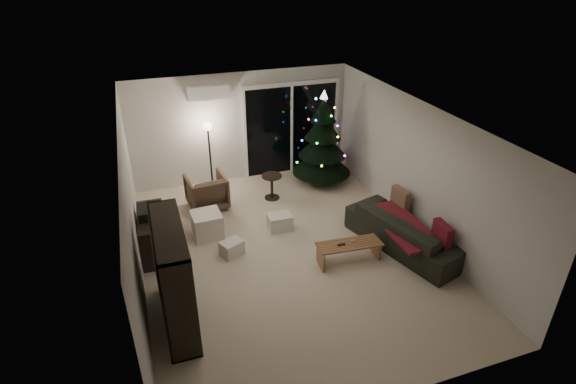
% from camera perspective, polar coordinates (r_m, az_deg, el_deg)
% --- Properties ---
extents(room, '(6.50, 7.51, 2.60)m').
position_cam_1_polar(room, '(8.99, -0.35, 3.55)').
color(room, beige).
rests_on(room, ground).
extents(bookshelf, '(0.75, 1.64, 1.59)m').
position_cam_1_polar(bookshelf, '(6.51, -16.03, -10.67)').
color(bookshelf, black).
rests_on(bookshelf, floor).
extents(media_cabinet, '(0.48, 1.21, 0.75)m').
position_cam_1_polar(media_cabinet, '(8.30, -16.76, -5.11)').
color(media_cabinet, black).
rests_on(media_cabinet, floor).
extents(stereo, '(0.38, 0.45, 0.16)m').
position_cam_1_polar(stereo, '(8.07, -17.19, -2.41)').
color(stereo, black).
rests_on(stereo, media_cabinet).
extents(armchair, '(0.85, 0.87, 0.72)m').
position_cam_1_polar(armchair, '(9.49, -10.29, 0.06)').
color(armchair, brown).
rests_on(armchair, floor).
extents(ottoman, '(0.56, 0.56, 0.48)m').
position_cam_1_polar(ottoman, '(8.59, -10.25, -4.09)').
color(ottoman, beige).
rests_on(ottoman, floor).
extents(cardboard_box_a, '(0.46, 0.41, 0.27)m').
position_cam_1_polar(cardboard_box_a, '(8.07, -7.13, -7.07)').
color(cardboard_box_a, beige).
rests_on(cardboard_box_a, floor).
extents(cardboard_box_b, '(0.45, 0.34, 0.31)m').
position_cam_1_polar(cardboard_box_b, '(8.69, -1.04, -3.82)').
color(cardboard_box_b, beige).
rests_on(cardboard_box_b, floor).
extents(side_table, '(0.48, 0.48, 0.55)m').
position_cam_1_polar(side_table, '(9.73, -2.06, 0.68)').
color(side_table, black).
rests_on(side_table, floor).
extents(floor_lamp, '(0.24, 0.24, 1.53)m').
position_cam_1_polar(floor_lamp, '(10.02, -9.83, 4.22)').
color(floor_lamp, black).
rests_on(floor_lamp, floor).
extents(sofa, '(1.49, 2.43, 0.66)m').
position_cam_1_polar(sofa, '(8.37, 14.72, -4.84)').
color(sofa, black).
rests_on(sofa, floor).
extents(sofa_throw, '(0.71, 1.64, 0.05)m').
position_cam_1_polar(sofa_throw, '(8.24, 14.26, -4.11)').
color(sofa_throw, maroon).
rests_on(sofa_throw, sofa).
extents(cushion_a, '(0.17, 0.45, 0.44)m').
position_cam_1_polar(cushion_a, '(8.81, 14.06, -0.92)').
color(cushion_a, '#907055').
rests_on(cushion_a, sofa).
extents(cushion_b, '(0.16, 0.45, 0.44)m').
position_cam_1_polar(cushion_b, '(7.93, 18.97, -5.21)').
color(cushion_b, maroon).
rests_on(cushion_b, sofa).
extents(coffee_table, '(1.14, 0.48, 0.35)m').
position_cam_1_polar(coffee_table, '(7.91, 7.72, -7.53)').
color(coffee_table, '#956546').
rests_on(coffee_table, floor).
extents(remote_a, '(0.14, 0.04, 0.02)m').
position_cam_1_polar(remote_a, '(7.75, 6.80, -6.65)').
color(remote_a, black).
rests_on(remote_a, coffee_table).
extents(remote_b, '(0.13, 0.08, 0.02)m').
position_cam_1_polar(remote_b, '(7.88, 8.30, -6.09)').
color(remote_b, slate).
rests_on(remote_b, coffee_table).
extents(christmas_tree, '(1.69, 1.69, 2.17)m').
position_cam_1_polar(christmas_tree, '(10.16, 4.41, 6.87)').
color(christmas_tree, black).
rests_on(christmas_tree, floor).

